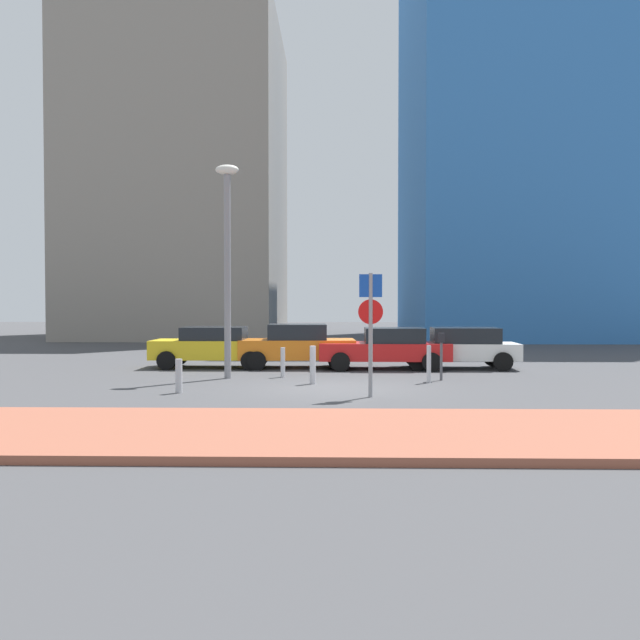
# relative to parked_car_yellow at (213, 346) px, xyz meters

# --- Properties ---
(ground_plane) EXTENTS (120.00, 120.00, 0.00)m
(ground_plane) POSITION_rel_parked_car_yellow_xyz_m (4.23, -5.44, -0.76)
(ground_plane) COLOR #424244
(sidewalk_brick) EXTENTS (40.00, 4.21, 0.14)m
(sidewalk_brick) POSITION_rel_parked_car_yellow_xyz_m (4.23, -11.78, -0.69)
(sidewalk_brick) COLOR #93513D
(sidewalk_brick) RESTS_ON ground
(parked_car_yellow) EXTENTS (4.20, 1.95, 1.43)m
(parked_car_yellow) POSITION_rel_parked_car_yellow_xyz_m (0.00, 0.00, 0.00)
(parked_car_yellow) COLOR gold
(parked_car_yellow) RESTS_ON ground
(parked_car_orange) EXTENTS (4.09, 2.08, 1.53)m
(parked_car_orange) POSITION_rel_parked_car_yellow_xyz_m (2.95, 0.02, 0.03)
(parked_car_orange) COLOR orange
(parked_car_orange) RESTS_ON ground
(parked_car_red) EXTENTS (4.43, 1.97, 1.42)m
(parked_car_red) POSITION_rel_parked_car_yellow_xyz_m (6.05, -0.36, -0.02)
(parked_car_red) COLOR red
(parked_car_red) RESTS_ON ground
(parked_car_white) EXTENTS (4.20, 2.03, 1.42)m
(parked_car_white) POSITION_rel_parked_car_yellow_xyz_m (8.56, -0.14, -0.01)
(parked_car_white) COLOR white
(parked_car_white) RESTS_ON ground
(parking_sign_post) EXTENTS (0.60, 0.10, 2.99)m
(parking_sign_post) POSITION_rel_parked_car_yellow_xyz_m (5.13, -7.10, 1.12)
(parking_sign_post) COLOR gray
(parking_sign_post) RESTS_ON ground
(parking_meter) EXTENTS (0.18, 0.14, 1.39)m
(parking_meter) POSITION_rel_parked_car_yellow_xyz_m (7.39, -3.62, 0.14)
(parking_meter) COLOR #4C4C51
(parking_meter) RESTS_ON ground
(street_lamp) EXTENTS (0.70, 0.36, 6.41)m
(street_lamp) POSITION_rel_parked_car_yellow_xyz_m (1.04, -3.25, 3.05)
(street_lamp) COLOR gray
(street_lamp) RESTS_ON ground
(traffic_bollard_near) EXTENTS (0.13, 0.13, 1.07)m
(traffic_bollard_near) POSITION_rel_parked_car_yellow_xyz_m (6.94, -4.22, -0.23)
(traffic_bollard_near) COLOR #B7B7BC
(traffic_bollard_near) RESTS_ON ground
(traffic_bollard_mid) EXTENTS (0.17, 0.17, 0.86)m
(traffic_bollard_mid) POSITION_rel_parked_car_yellow_xyz_m (0.34, -6.50, -0.33)
(traffic_bollard_mid) COLOR #B7B7BC
(traffic_bollard_mid) RESTS_ON ground
(traffic_bollard_far) EXTENTS (0.17, 0.17, 1.07)m
(traffic_bollard_far) POSITION_rel_parked_car_yellow_xyz_m (3.65, -4.55, -0.23)
(traffic_bollard_far) COLOR #B7B7BC
(traffic_bollard_far) RESTS_ON ground
(traffic_bollard_edge) EXTENTS (0.14, 0.14, 0.91)m
(traffic_bollard_edge) POSITION_rel_parked_car_yellow_xyz_m (2.67, -2.90, -0.31)
(traffic_bollard_edge) COLOR #B7B7BC
(traffic_bollard_edge) RESTS_ON ground
(building_colorful_midrise) EXTENTS (16.43, 16.02, 26.71)m
(building_colorful_midrise) POSITION_rel_parked_car_yellow_xyz_m (17.45, 21.30, 12.60)
(building_colorful_midrise) COLOR #3372BF
(building_colorful_midrise) RESTS_ON ground
(building_under_construction) EXTENTS (12.92, 14.36, 21.09)m
(building_under_construction) POSITION_rel_parked_car_yellow_xyz_m (-5.98, 21.70, 9.78)
(building_under_construction) COLOR gray
(building_under_construction) RESTS_ON ground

